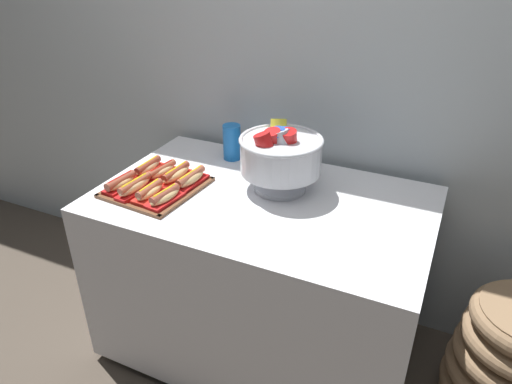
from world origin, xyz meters
TOP-DOWN VIEW (x-y plane):
  - ground_plane at (0.00, 0.00)m, footprint 10.00×10.00m
  - back_wall at (0.00, 0.50)m, footprint 6.00×0.10m
  - buffet_table at (0.00, 0.00)m, footprint 1.31×0.81m
  - floor_vase at (1.02, 0.09)m, footprint 0.49×0.49m
  - serving_tray at (-0.42, -0.11)m, footprint 0.36×0.38m
  - hot_dog_0 at (-0.54, -0.19)m, footprint 0.08×0.16m
  - hot_dog_1 at (-0.47, -0.19)m, footprint 0.07×0.19m
  - hot_dog_2 at (-0.39, -0.20)m, footprint 0.07×0.16m
  - hot_dog_3 at (-0.32, -0.21)m, footprint 0.09×0.17m
  - hot_dog_4 at (-0.53, -0.02)m, footprint 0.06×0.17m
  - hot_dog_5 at (-0.45, -0.03)m, footprint 0.08×0.17m
  - hot_dog_6 at (-0.38, -0.04)m, footprint 0.08×0.19m
  - hot_dog_7 at (-0.30, -0.04)m, footprint 0.08×0.18m
  - punch_bowl at (0.03, 0.10)m, footprint 0.33×0.33m
  - cup_stack at (-0.28, 0.28)m, footprint 0.08×0.08m

SIDE VIEW (x-z plane):
  - ground_plane at x=0.00m, z-range 0.00..0.00m
  - floor_vase at x=1.02m, z-range -0.30..0.82m
  - buffet_table at x=0.00m, z-range 0.02..0.82m
  - serving_tray at x=-0.42m, z-range 0.80..0.81m
  - hot_dog_3 at x=-0.32m, z-range 0.80..0.86m
  - hot_dog_5 at x=-0.45m, z-range 0.80..0.86m
  - hot_dog_4 at x=-0.53m, z-range 0.80..0.86m
  - hot_dog_0 at x=-0.54m, z-range 0.80..0.86m
  - hot_dog_2 at x=-0.39m, z-range 0.80..0.86m
  - hot_dog_7 at x=-0.30m, z-range 0.80..0.87m
  - hot_dog_6 at x=-0.38m, z-range 0.80..0.87m
  - hot_dog_1 at x=-0.47m, z-range 0.80..0.87m
  - cup_stack at x=-0.28m, z-range 0.80..0.96m
  - punch_bowl at x=0.03m, z-range 0.82..1.09m
  - back_wall at x=0.00m, z-range 0.00..2.60m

